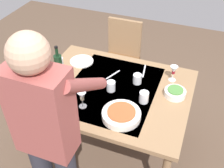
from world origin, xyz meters
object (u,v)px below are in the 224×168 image
water_cup_near_left (137,79)px  water_cup_far_left (110,86)px  person_server (49,135)px  dinner_plate_near (82,61)px  serving_bowl_pasta (121,114)px  wine_glass_right (82,97)px  water_cup_far_right (144,97)px  side_bowl_salad (175,92)px  water_cup_near_right (60,63)px  wine_glass_left (174,71)px  chair_near (122,54)px  dining_table (112,95)px  dinner_plate_far (60,90)px  wine_bottle (59,64)px

water_cup_near_left → water_cup_far_left: size_ratio=0.97×
person_server → dinner_plate_near: person_server is taller
water_cup_far_left → serving_bowl_pasta: size_ratio=0.30×
wine_glass_right → water_cup_far_right: 0.50m
serving_bowl_pasta → water_cup_far_right: bearing=-115.2°
water_cup_far_right → side_bowl_salad: water_cup_far_right is taller
water_cup_far_left → side_bowl_salad: bearing=-166.7°
water_cup_near_left → water_cup_near_right: (0.76, 0.03, 0.01)m
side_bowl_salad → dinner_plate_near: (0.95, -0.18, -0.03)m
wine_glass_left → wine_glass_right: 0.85m
serving_bowl_pasta → wine_glass_right: bearing=-0.8°
wine_glass_left → wine_glass_right: same height
wine_glass_right → side_bowl_salad: 0.78m
chair_near → person_server: (-0.10, 1.70, 0.43)m
chair_near → dinner_plate_near: chair_near is taller
water_cup_near_left → person_server: bearing=72.2°
chair_near → serving_bowl_pasta: chair_near is taller
dining_table → person_server: person_server is taller
water_cup_near_left → dinner_plate_far: (0.59, 0.34, -0.04)m
water_cup_near_left → wine_bottle: bearing=10.4°
water_cup_near_left → water_cup_near_right: bearing=2.4°
chair_near → side_bowl_salad: size_ratio=5.06×
water_cup_far_right → dinner_plate_far: size_ratio=0.43×
dining_table → water_cup_near_left: water_cup_near_left is taller
side_bowl_salad → dinner_plate_far: side_bowl_salad is taller
dining_table → water_cup_near_right: bearing=-12.0°
wine_bottle → side_bowl_salad: (-1.05, -0.08, -0.08)m
wine_glass_left → water_cup_far_right: (0.16, 0.37, -0.06)m
water_cup_near_left → water_cup_far_right: water_cup_far_right is taller
side_bowl_salad → dinner_plate_far: size_ratio=0.78×
dinner_plate_far → serving_bowl_pasta: bearing=169.0°
serving_bowl_pasta → side_bowl_salad: bearing=-129.8°
water_cup_far_right → side_bowl_salad: bearing=-143.4°
wine_bottle → wine_glass_right: (-0.39, 0.32, -0.01)m
wine_glass_left → dining_table: bearing=33.0°
person_server → side_bowl_salad: size_ratio=9.38×
dining_table → water_cup_far_left: bearing=79.4°
water_cup_far_right → dinner_plate_far: water_cup_far_right is taller
wine_glass_left → water_cup_far_right: 0.41m
chair_near → wine_glass_right: (-0.08, 1.21, 0.34)m
water_cup_far_right → side_bowl_salad: 0.28m
person_server → water_cup_near_right: 1.03m
serving_bowl_pasta → side_bowl_salad: size_ratio=1.67×
dinner_plate_near → wine_bottle: bearing=68.4°
water_cup_near_left → water_cup_far_right: (-0.12, 0.22, 0.01)m
water_cup_near_left → serving_bowl_pasta: bearing=91.3°
wine_bottle → side_bowl_salad: size_ratio=1.64×
chair_near → water_cup_far_right: size_ratio=9.31×
wine_bottle → dinner_plate_near: bearing=-111.6°
water_cup_near_left → serving_bowl_pasta: 0.45m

